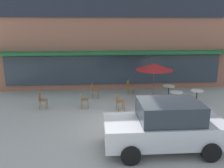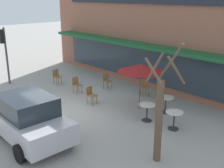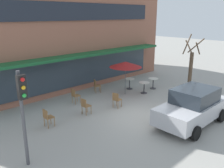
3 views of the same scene
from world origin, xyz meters
name	(u,v)px [view 1 (image 1 of 3)]	position (x,y,z in m)	size (l,w,h in m)	color
ground_plane	(127,126)	(0.00, 0.00, 0.00)	(80.00, 80.00, 0.00)	#9E9B93
building_facade	(110,32)	(0.00, 9.96, 3.66)	(17.82, 9.10, 7.32)	#935B47
cafe_table_near_wall	(169,90)	(3.04, 3.79, 0.52)	(0.70, 0.70, 0.76)	#333338
cafe_table_streetside	(197,95)	(4.29, 2.68, 0.52)	(0.70, 0.70, 0.76)	#333338
cafe_table_by_tree	(176,96)	(3.04, 2.49, 0.52)	(0.70, 0.70, 0.76)	#333338
patio_umbrella_green_folded	(154,67)	(1.95, 3.21, 2.02)	(2.10, 2.10, 2.20)	#4C4C51
cafe_chair_0	(42,99)	(-4.13, 2.47, 0.53)	(0.40, 0.40, 0.89)	olive
cafe_chair_1	(130,86)	(0.84, 4.82, 0.53)	(0.53, 0.53, 0.89)	olive
cafe_chair_2	(119,101)	(-0.13, 1.93, 0.53)	(0.46, 0.46, 0.89)	olive
cafe_chair_3	(83,99)	(-1.98, 2.40, 0.53)	(0.41, 0.41, 0.89)	olive
cafe_chair_4	(94,90)	(-1.41, 4.13, 0.53)	(0.43, 0.43, 0.89)	olive
parked_sedan	(165,126)	(1.07, -2.02, 0.88)	(4.21, 2.04, 1.76)	#B7B7BC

